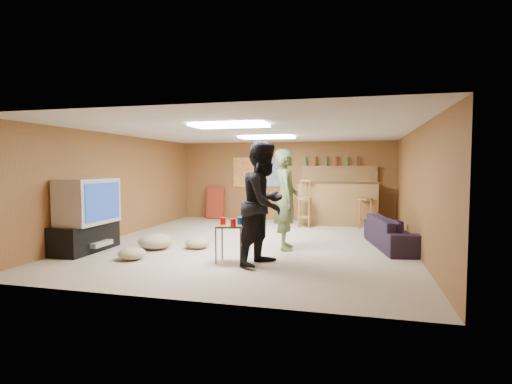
% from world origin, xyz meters
% --- Properties ---
extents(ground, '(7.00, 7.00, 0.00)m').
position_xyz_m(ground, '(0.00, 0.00, 0.00)').
color(ground, tan).
rests_on(ground, ground).
extents(ceiling, '(6.00, 7.00, 0.02)m').
position_xyz_m(ceiling, '(0.00, 0.00, 2.20)').
color(ceiling, silver).
rests_on(ceiling, ground).
extents(wall_back, '(6.00, 0.02, 2.20)m').
position_xyz_m(wall_back, '(0.00, 3.50, 1.10)').
color(wall_back, brown).
rests_on(wall_back, ground).
extents(wall_front, '(6.00, 0.02, 2.20)m').
position_xyz_m(wall_front, '(0.00, -3.50, 1.10)').
color(wall_front, brown).
rests_on(wall_front, ground).
extents(wall_left, '(0.02, 7.00, 2.20)m').
position_xyz_m(wall_left, '(-3.00, 0.00, 1.10)').
color(wall_left, brown).
rests_on(wall_left, ground).
extents(wall_right, '(0.02, 7.00, 2.20)m').
position_xyz_m(wall_right, '(3.00, 0.00, 1.10)').
color(wall_right, brown).
rests_on(wall_right, ground).
extents(tv_stand, '(0.55, 1.30, 0.50)m').
position_xyz_m(tv_stand, '(-2.72, -1.50, 0.25)').
color(tv_stand, black).
rests_on(tv_stand, ground).
extents(dvd_box, '(0.35, 0.50, 0.08)m').
position_xyz_m(dvd_box, '(-2.50, -1.50, 0.15)').
color(dvd_box, '#B2B2B7').
rests_on(dvd_box, tv_stand).
extents(tv_body, '(0.60, 1.10, 0.80)m').
position_xyz_m(tv_body, '(-2.65, -1.50, 0.90)').
color(tv_body, '#B2B2B7').
rests_on(tv_body, tv_stand).
extents(tv_screen, '(0.02, 0.95, 0.65)m').
position_xyz_m(tv_screen, '(-2.34, -1.50, 0.90)').
color(tv_screen, navy).
rests_on(tv_screen, tv_body).
extents(bar_counter, '(2.00, 0.60, 1.10)m').
position_xyz_m(bar_counter, '(1.50, 2.95, 0.55)').
color(bar_counter, olive).
rests_on(bar_counter, ground).
extents(bar_lip, '(2.10, 0.12, 0.05)m').
position_xyz_m(bar_lip, '(1.50, 2.70, 1.10)').
color(bar_lip, '#432C15').
rests_on(bar_lip, bar_counter).
extents(bar_shelf, '(2.00, 0.18, 0.05)m').
position_xyz_m(bar_shelf, '(1.50, 3.40, 1.50)').
color(bar_shelf, olive).
rests_on(bar_shelf, bar_backing).
extents(bar_backing, '(2.00, 0.14, 0.60)m').
position_xyz_m(bar_backing, '(1.50, 3.42, 1.20)').
color(bar_backing, olive).
rests_on(bar_backing, bar_counter).
extents(poster_left, '(0.60, 0.03, 0.85)m').
position_xyz_m(poster_left, '(-1.20, 3.46, 1.35)').
color(poster_left, '#BF3F26').
rests_on(poster_left, wall_back).
extents(poster_right, '(0.55, 0.03, 0.80)m').
position_xyz_m(poster_right, '(-0.30, 3.46, 1.35)').
color(poster_right, '#334C99').
rests_on(poster_right, wall_back).
extents(folding_chair_stack, '(0.50, 0.26, 0.91)m').
position_xyz_m(folding_chair_stack, '(-2.00, 3.30, 0.45)').
color(folding_chair_stack, maroon).
rests_on(folding_chair_stack, ground).
extents(ceiling_panel_front, '(1.20, 0.60, 0.04)m').
position_xyz_m(ceiling_panel_front, '(0.00, -1.50, 2.17)').
color(ceiling_panel_front, white).
rests_on(ceiling_panel_front, ceiling).
extents(ceiling_panel_back, '(1.20, 0.60, 0.04)m').
position_xyz_m(ceiling_panel_back, '(0.00, 1.20, 2.17)').
color(ceiling_panel_back, white).
rests_on(ceiling_panel_back, ceiling).
extents(person_olive, '(0.57, 0.75, 1.83)m').
position_xyz_m(person_olive, '(0.73, -0.43, 0.92)').
color(person_olive, '#5A6B3E').
rests_on(person_olive, ground).
extents(person_black, '(0.98, 1.11, 1.90)m').
position_xyz_m(person_black, '(0.60, -1.64, 0.95)').
color(person_black, black).
rests_on(person_black, ground).
extents(sofa, '(1.13, 2.06, 0.57)m').
position_xyz_m(sofa, '(2.70, 0.18, 0.28)').
color(sofa, black).
rests_on(sofa, ground).
extents(tray_table, '(0.53, 0.46, 0.60)m').
position_xyz_m(tray_table, '(0.07, -1.66, 0.30)').
color(tray_table, '#432C15').
rests_on(tray_table, ground).
extents(cup_red_near, '(0.10, 0.10, 0.11)m').
position_xyz_m(cup_red_near, '(-0.07, -1.64, 0.65)').
color(cup_red_near, '#BD0D0C').
rests_on(cup_red_near, tray_table).
extents(cup_red_far, '(0.10, 0.10, 0.12)m').
position_xyz_m(cup_red_far, '(0.14, -1.77, 0.65)').
color(cup_red_far, '#BD0D0C').
rests_on(cup_red_far, tray_table).
extents(cup_blue, '(0.11, 0.11, 0.12)m').
position_xyz_m(cup_blue, '(0.18, -1.57, 0.66)').
color(cup_blue, '#154295').
rests_on(cup_blue, tray_table).
extents(bar_stool_left, '(0.41, 0.41, 1.25)m').
position_xyz_m(bar_stool_left, '(0.71, 2.33, 0.62)').
color(bar_stool_left, olive).
rests_on(bar_stool_left, ground).
extents(bar_stool_right, '(0.45, 0.45, 1.11)m').
position_xyz_m(bar_stool_right, '(2.19, 2.54, 0.56)').
color(bar_stool_right, olive).
rests_on(bar_stool_right, ground).
extents(cushion_near_tv, '(0.72, 0.72, 0.28)m').
position_xyz_m(cushion_near_tv, '(-1.61, -1.01, 0.14)').
color(cushion_near_tv, tan).
rests_on(cushion_near_tv, ground).
extents(cushion_mid, '(0.49, 0.49, 0.20)m').
position_xyz_m(cushion_mid, '(-0.88, -0.78, 0.10)').
color(cushion_mid, tan).
rests_on(cushion_mid, ground).
extents(cushion_far, '(0.49, 0.49, 0.20)m').
position_xyz_m(cushion_far, '(-1.56, -1.87, 0.10)').
color(cushion_far, tan).
rests_on(cushion_far, ground).
extents(bottle_row, '(1.48, 0.08, 0.26)m').
position_xyz_m(bottle_row, '(1.30, 3.38, 1.65)').
color(bottle_row, '#3F7233').
rests_on(bottle_row, bar_shelf).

